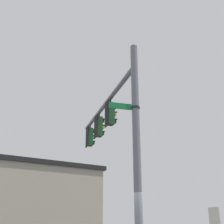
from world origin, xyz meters
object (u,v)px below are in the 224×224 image
Objects in this scene: traffic_light_nearest_pole at (111,114)px; bird_flying at (133,48)px; traffic_light_mid_outer at (90,137)px; traffic_light_mid_inner at (99,127)px; street_name_sign at (129,107)px.

traffic_light_nearest_pole is 4.28× the size of bird_flying.
traffic_light_mid_outer is at bearing 177.88° from traffic_light_nearest_pole.
bird_flying is at bearing 85.43° from traffic_light_nearest_pole.
traffic_light_mid_inner reaches higher than street_name_sign.
traffic_light_mid_inner is at bearing -153.31° from bird_flying.
bird_flying is (-3.00, 1.54, 4.57)m from street_name_sign.
traffic_light_mid_outer is 4.28× the size of bird_flying.
traffic_light_nearest_pole is 3.23m from street_name_sign.
street_name_sign is at bearing -27.13° from bird_flying.
bird_flying is at bearing 152.87° from street_name_sign.
bird_flying reaches higher than traffic_light_nearest_pole.
traffic_light_nearest_pole is 1.00× the size of traffic_light_mid_outer.
traffic_light_mid_inner is 1.00× the size of traffic_light_mid_outer.
traffic_light_nearest_pole is at bearing -2.12° from traffic_light_mid_inner.
bird_flying is (0.09, 1.15, 3.72)m from traffic_light_nearest_pole.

